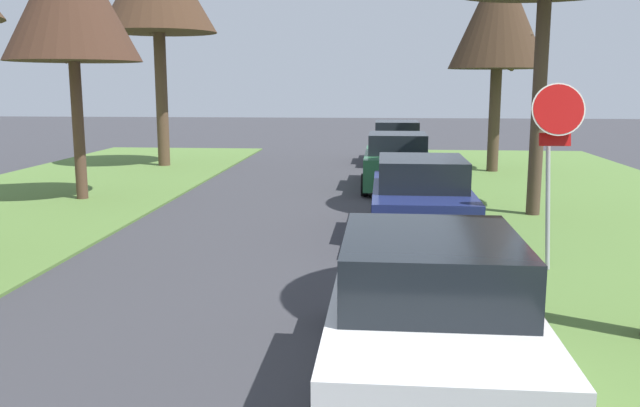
% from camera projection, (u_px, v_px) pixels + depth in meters
% --- Properties ---
extents(stop_sign_far, '(0.81, 0.68, 2.92)m').
position_uv_depth(stop_sign_far, '(555.00, 136.00, 10.28)').
color(stop_sign_far, '#9EA0A5').
rests_on(stop_sign_far, grass_verge_right).
extents(street_tree_right_far, '(3.19, 3.19, 7.00)m').
position_uv_depth(street_tree_right_far, '(499.00, 14.00, 21.81)').
color(street_tree_right_far, '#4D3A2A').
rests_on(street_tree_right_far, grass_verge_right).
extents(parked_sedan_white, '(1.97, 4.41, 1.57)m').
position_uv_depth(parked_sedan_white, '(428.00, 317.00, 6.48)').
color(parked_sedan_white, white).
rests_on(parked_sedan_white, ground).
extents(parked_sedan_navy, '(1.97, 4.41, 1.57)m').
position_uv_depth(parked_sedan_navy, '(420.00, 201.00, 12.96)').
color(parked_sedan_navy, navy).
rests_on(parked_sedan_navy, ground).
extents(parked_sedan_green, '(1.97, 4.41, 1.57)m').
position_uv_depth(parked_sedan_green, '(397.00, 162.00, 19.31)').
color(parked_sedan_green, '#28663D').
rests_on(parked_sedan_green, ground).
extents(parked_sedan_black, '(1.97, 4.41, 1.57)m').
position_uv_depth(parked_sedan_black, '(396.00, 143.00, 25.54)').
color(parked_sedan_black, black).
rests_on(parked_sedan_black, ground).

